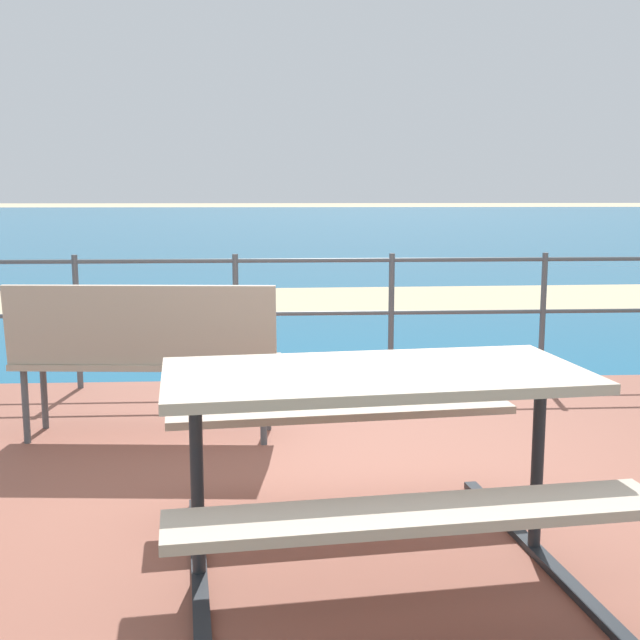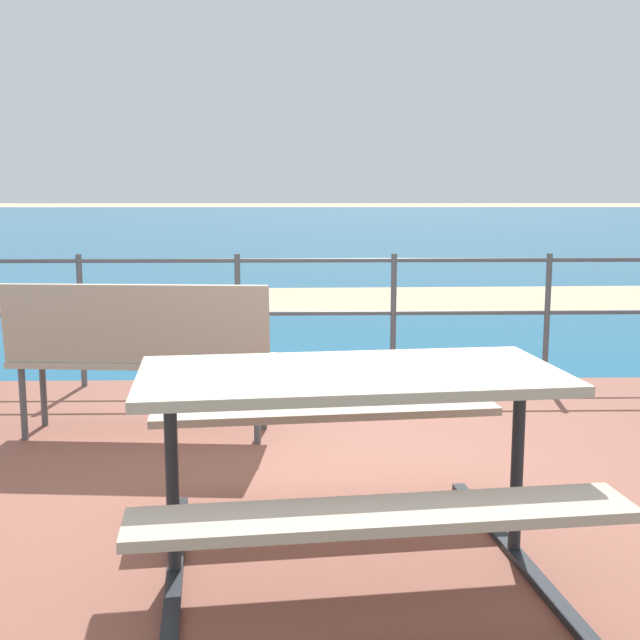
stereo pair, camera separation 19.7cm
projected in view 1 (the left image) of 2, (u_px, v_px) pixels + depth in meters
ground_plane at (341, 519)px, 3.74m from camera, size 240.00×240.00×0.00m
patio_paving at (341, 513)px, 3.74m from camera, size 6.40×5.20×0.06m
sea_water at (278, 221)px, 43.17m from camera, size 90.00×90.00×0.01m
beach_strip at (295, 300)px, 11.39m from camera, size 54.06×4.35×0.01m
picnic_table at (374, 418)px, 3.06m from camera, size 1.75×1.65×0.79m
park_bench at (145, 347)px, 4.66m from camera, size 1.58×0.54×0.94m
railing_fence at (314, 303)px, 6.03m from camera, size 5.94×0.04×1.01m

